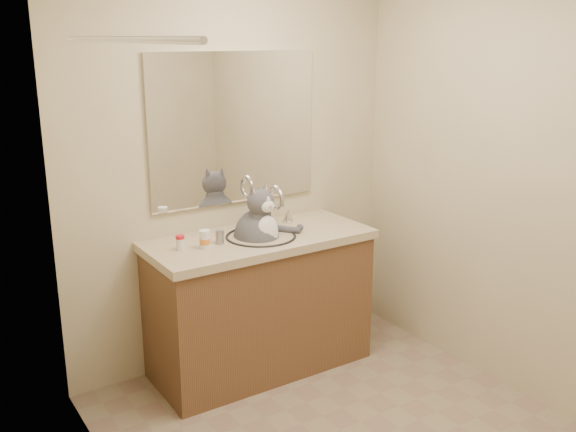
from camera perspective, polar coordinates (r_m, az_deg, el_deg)
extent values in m
cube|color=beige|center=(3.93, -4.80, 4.17)|extent=(2.20, 0.01, 2.40)
cube|color=beige|center=(2.39, -13.82, -3.87)|extent=(0.01, 2.50, 2.40)
cube|color=beige|center=(3.71, 20.26, 2.55)|extent=(0.01, 2.50, 2.40)
cube|color=brown|center=(3.93, -2.50, -8.04)|extent=(1.30, 0.55, 0.80)
cube|color=tan|center=(3.78, -2.58, -2.14)|extent=(1.34, 0.59, 0.05)
torus|color=black|center=(3.76, -2.43, -1.82)|extent=(0.42, 0.42, 0.02)
ellipsoid|color=white|center=(3.78, -2.42, -2.94)|extent=(0.40, 0.40, 0.15)
cylinder|color=silver|center=(3.95, -1.59, 0.56)|extent=(0.03, 0.03, 0.18)
torus|color=silver|center=(3.88, -1.09, 1.63)|extent=(0.03, 0.16, 0.16)
cone|color=silver|center=(4.03, -0.01, 0.13)|extent=(0.06, 0.06, 0.08)
cube|color=white|center=(3.87, -4.75, 7.75)|extent=(1.10, 0.02, 0.90)
cube|color=#C2AD92|center=(2.56, -13.13, -7.23)|extent=(0.01, 1.20, 1.90)
cylinder|color=silver|center=(2.37, -14.62, 14.95)|extent=(0.02, 1.30, 0.02)
ellipsoid|color=#4C4C52|center=(3.78, -2.83, -2.12)|extent=(0.31, 0.33, 0.36)
ellipsoid|color=white|center=(3.69, -1.87, -1.64)|extent=(0.16, 0.11, 0.22)
ellipsoid|color=#4C4C52|center=(3.68, -2.46, 1.24)|extent=(0.18, 0.17, 0.15)
ellipsoid|color=white|center=(3.64, -1.80, 0.85)|extent=(0.09, 0.06, 0.07)
sphere|color=#D88C8C|center=(3.62, -1.54, 0.88)|extent=(0.02, 0.02, 0.02)
cone|color=#4C4C52|center=(3.65, -3.14, 2.26)|extent=(0.08, 0.07, 0.08)
cone|color=#4C4C52|center=(3.70, -2.07, 2.48)|extent=(0.08, 0.07, 0.08)
cylinder|color=#4C4C52|center=(3.85, -0.55, -1.14)|extent=(0.17, 0.22, 0.04)
cylinder|color=white|center=(3.56, -9.55, -2.50)|extent=(0.05, 0.05, 0.06)
cylinder|color=red|center=(3.55, -9.58, -1.86)|extent=(0.05, 0.05, 0.02)
cylinder|color=white|center=(3.57, -7.40, -2.23)|extent=(0.07, 0.07, 0.08)
cylinder|color=orange|center=(3.57, -7.40, -2.23)|extent=(0.07, 0.07, 0.03)
cylinder|color=white|center=(3.55, -7.43, -1.43)|extent=(0.07, 0.07, 0.02)
cylinder|color=gray|center=(3.64, -6.09, -1.88)|extent=(0.06, 0.06, 0.08)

